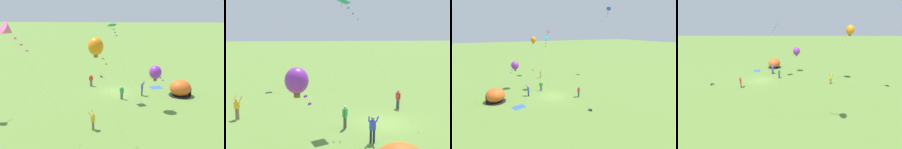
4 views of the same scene
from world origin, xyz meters
TOP-DOWN VIEW (x-y plane):
  - ground_plane at (0.00, 0.00)m, footprint 300.00×300.00m
  - person_arms_raised at (-3.48, 1.69)m, footprint 0.47×0.68m
  - person_center_field at (3.56, -2.16)m, footprint 0.55×0.38m
  - person_near_tent at (-0.87, 3.15)m, footprint 0.52×0.40m
  - person_flying_kite at (1.79, 11.51)m, footprint 0.63×0.72m
  - kite_purple at (-4.49, 6.26)m, footprint 7.07×5.41m
  - kite_teal at (0.24, 3.02)m, footprint 3.09×5.64m

SIDE VIEW (x-z plane):
  - ground_plane at x=0.00m, z-range 0.00..0.00m
  - person_center_field at x=3.56m, z-range 0.10..1.82m
  - person_near_tent at x=-0.87m, z-range 0.10..1.82m
  - person_arms_raised at x=-3.48m, z-range 0.05..1.94m
  - person_flying_kite at x=1.79m, z-range 0.05..1.94m
  - kite_purple at x=-4.49m, z-range 1.77..6.81m
  - kite_teal at x=0.24m, z-range 4.07..13.57m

